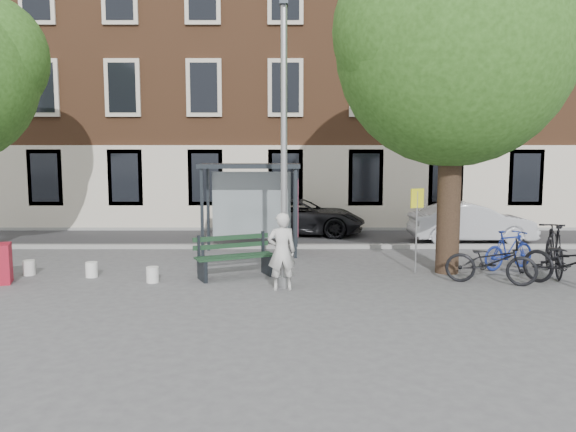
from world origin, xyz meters
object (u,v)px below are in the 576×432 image
(bike_a, at_px, (491,261))
(car_silver, at_px, (471,223))
(bike_c, at_px, (570,262))
(car_dark, at_px, (299,216))
(bike_b, at_px, (509,250))
(bus_shelter, at_px, (264,188))
(lamppost, at_px, (284,160))
(notice_sign, at_px, (417,211))
(bike_d, at_px, (554,249))
(bench, at_px, (235,259))
(painter, at_px, (282,251))

(bike_a, distance_m, car_silver, 5.97)
(bike_c, bearing_deg, car_dark, 90.41)
(bike_b, height_order, car_silver, car_silver)
(bike_c, xyz_separation_m, car_dark, (-5.73, 8.04, 0.07))
(bus_shelter, distance_m, bike_b, 6.81)
(car_silver, bearing_deg, lamppost, 134.12)
(notice_sign, bearing_deg, lamppost, -177.07)
(bus_shelter, bearing_deg, bike_d, -22.02)
(bench, relative_size, bike_c, 0.88)
(painter, distance_m, bike_d, 6.72)
(painter, distance_m, car_dark, 8.17)
(lamppost, height_order, bike_b, lamppost)
(notice_sign, bearing_deg, bench, 164.39)
(bike_c, xyz_separation_m, bike_d, (0.29, 1.36, 0.05))
(painter, height_order, notice_sign, notice_sign)
(bike_a, bearing_deg, bench, 101.06)
(bike_c, distance_m, car_silver, 6.22)
(car_dark, bearing_deg, bench, 173.86)
(bike_d, bearing_deg, bike_a, 41.62)
(bike_b, bearing_deg, bus_shelter, 43.75)
(lamppost, distance_m, bus_shelter, 4.24)
(car_silver, bearing_deg, bike_a, 165.06)
(bike_c, relative_size, bike_d, 1.06)
(bike_b, bearing_deg, notice_sign, 73.01)
(bike_d, bearing_deg, painter, 27.76)
(lamppost, xyz_separation_m, bus_shelter, (-0.61, 4.11, -0.87))
(lamppost, distance_m, bike_a, 5.18)
(car_dark, bearing_deg, lamppost, -176.09)
(lamppost, distance_m, notice_sign, 3.75)
(painter, bearing_deg, bike_b, -169.17)
(notice_sign, bearing_deg, bus_shelter, 123.87)
(bus_shelter, xyz_separation_m, car_dark, (1.09, 3.81, -1.27))
(bike_c, bearing_deg, bike_b, 69.83)
(lamppost, distance_m, bike_d, 6.96)
(bike_d, xyz_separation_m, car_silver, (-0.41, 4.87, 0.02))
(car_dark, bearing_deg, bike_c, -137.13)
(bus_shelter, height_order, bench, bus_shelter)
(painter, height_order, bench, painter)
(bench, bearing_deg, bike_c, -32.80)
(bus_shelter, xyz_separation_m, painter, (0.56, -4.34, -1.08))
(bench, height_order, notice_sign, notice_sign)
(bike_b, bearing_deg, bench, 70.51)
(bike_c, distance_m, bike_d, 1.39)
(bench, bearing_deg, bus_shelter, 55.46)
(bus_shelter, relative_size, painter, 1.70)
(bench, height_order, bike_c, bike_c)
(bike_b, distance_m, bike_d, 1.07)
(painter, relative_size, bike_a, 0.85)
(bike_b, distance_m, car_silver, 4.22)
(car_silver, bearing_deg, car_dark, 71.13)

